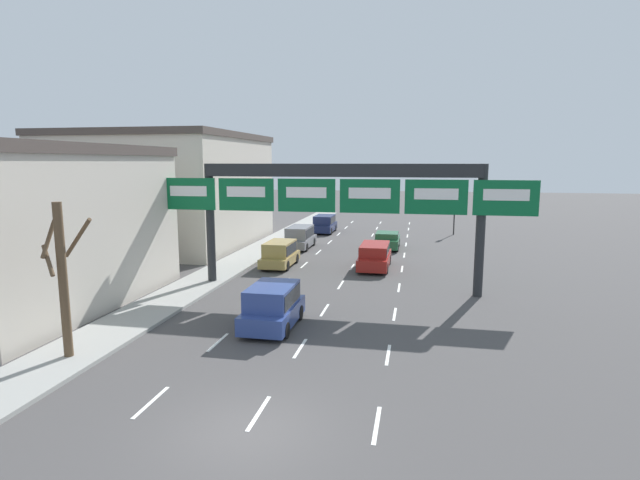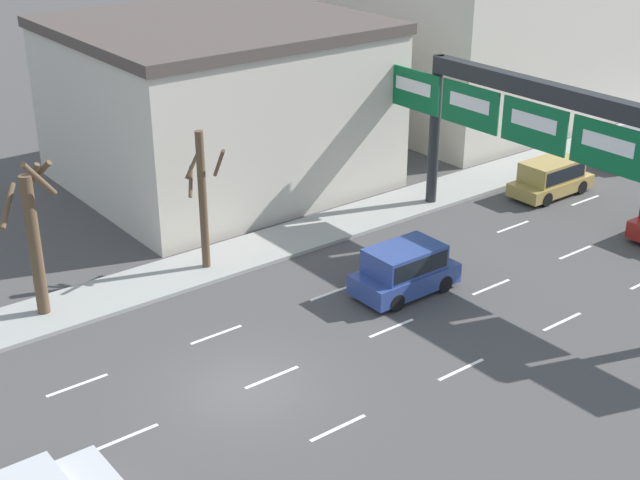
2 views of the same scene
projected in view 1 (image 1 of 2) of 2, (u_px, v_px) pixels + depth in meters
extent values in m
plane|color=#474444|center=(247.00, 432.00, 13.01)|extent=(220.00, 220.00, 0.00)
cube|color=white|center=(151.00, 402.00, 14.61)|extent=(0.12, 2.00, 0.01)
cube|color=white|center=(218.00, 342.00, 19.46)|extent=(0.12, 2.00, 0.01)
cube|color=white|center=(258.00, 306.00, 24.30)|extent=(0.12, 2.00, 0.01)
cube|color=white|center=(285.00, 282.00, 29.15)|extent=(0.12, 2.00, 0.01)
cube|color=white|center=(304.00, 265.00, 33.99)|extent=(0.12, 2.00, 0.01)
cube|color=white|center=(319.00, 252.00, 38.84)|extent=(0.12, 2.00, 0.01)
cube|color=white|center=(330.00, 242.00, 43.69)|extent=(0.12, 2.00, 0.01)
cube|color=white|center=(339.00, 234.00, 48.53)|extent=(0.12, 2.00, 0.01)
cube|color=white|center=(346.00, 227.00, 53.38)|extent=(0.12, 2.00, 0.01)
cube|color=white|center=(352.00, 222.00, 58.22)|extent=(0.12, 2.00, 0.01)
cube|color=white|center=(259.00, 413.00, 13.98)|extent=(0.12, 2.00, 0.01)
cube|color=white|center=(300.00, 348.00, 18.83)|extent=(0.12, 2.00, 0.01)
cube|color=white|center=(325.00, 310.00, 23.67)|extent=(0.12, 2.00, 0.01)
cube|color=white|center=(341.00, 285.00, 28.52)|extent=(0.12, 2.00, 0.01)
cube|color=white|center=(352.00, 267.00, 33.36)|extent=(0.12, 2.00, 0.01)
cube|color=white|center=(361.00, 254.00, 38.21)|extent=(0.12, 2.00, 0.01)
cube|color=white|center=(367.00, 243.00, 43.05)|extent=(0.12, 2.00, 0.01)
cube|color=white|center=(373.00, 235.00, 47.90)|extent=(0.12, 2.00, 0.01)
cube|color=white|center=(377.00, 228.00, 52.75)|extent=(0.12, 2.00, 0.01)
cube|color=white|center=(380.00, 223.00, 57.59)|extent=(0.12, 2.00, 0.01)
cube|color=white|center=(377.00, 425.00, 13.35)|extent=(0.12, 2.00, 0.01)
cube|color=white|center=(388.00, 355.00, 18.19)|extent=(0.12, 2.00, 0.01)
cube|color=white|center=(395.00, 314.00, 23.04)|extent=(0.12, 2.00, 0.01)
cube|color=white|center=(399.00, 288.00, 27.89)|extent=(0.12, 2.00, 0.01)
cube|color=white|center=(402.00, 269.00, 32.73)|extent=(0.12, 2.00, 0.01)
cube|color=white|center=(404.00, 255.00, 37.58)|extent=(0.12, 2.00, 0.01)
cube|color=white|center=(406.00, 244.00, 42.42)|extent=(0.12, 2.00, 0.01)
cube|color=white|center=(407.00, 236.00, 47.27)|extent=(0.12, 2.00, 0.01)
cube|color=white|center=(408.00, 229.00, 52.12)|extent=(0.12, 2.00, 0.01)
cube|color=white|center=(409.00, 223.00, 56.96)|extent=(0.12, 2.00, 0.01)
cylinder|color=#232628|center=(210.00, 224.00, 28.46)|extent=(0.48, 0.48, 6.87)
cylinder|color=#232628|center=(480.00, 231.00, 25.63)|extent=(0.48, 0.48, 6.87)
cube|color=#232628|center=(339.00, 170.00, 26.56)|extent=(14.80, 0.60, 0.70)
cube|color=#0C6033|center=(189.00, 194.00, 28.07)|extent=(3.15, 0.08, 1.78)
cube|color=white|center=(188.00, 191.00, 28.00)|extent=(2.20, 0.02, 0.57)
cube|color=#0C6033|center=(246.00, 195.00, 27.42)|extent=(3.15, 0.08, 1.78)
cube|color=white|center=(246.00, 192.00, 27.35)|extent=(2.20, 0.02, 0.57)
cube|color=#0C6033|center=(306.00, 195.00, 26.77)|extent=(3.15, 0.08, 1.78)
cube|color=white|center=(306.00, 192.00, 26.70)|extent=(2.20, 0.02, 0.57)
cube|color=#0C6033|center=(370.00, 196.00, 26.12)|extent=(3.15, 0.08, 1.78)
cube|color=white|center=(370.00, 193.00, 26.05)|extent=(2.20, 0.02, 0.57)
cube|color=#0C6033|center=(436.00, 197.00, 25.47)|extent=(3.15, 0.08, 1.78)
cube|color=white|center=(436.00, 194.00, 25.40)|extent=(2.20, 0.02, 0.57)
cube|color=#0C6033|center=(506.00, 198.00, 24.82)|extent=(3.15, 0.08, 1.78)
cube|color=white|center=(506.00, 195.00, 24.75)|extent=(2.20, 0.02, 0.57)
cube|color=beige|center=(167.00, 192.00, 42.22)|extent=(13.81, 15.81, 8.79)
cube|color=#4C423D|center=(164.00, 137.00, 41.50)|extent=(14.08, 16.12, 0.50)
cube|color=#A88947|center=(280.00, 259.00, 33.50)|extent=(1.79, 4.22, 0.59)
cube|color=#A88947|center=(280.00, 248.00, 33.34)|extent=(1.65, 2.96, 0.91)
cube|color=black|center=(280.00, 248.00, 33.34)|extent=(1.68, 2.72, 0.65)
cylinder|color=black|center=(274.00, 258.00, 34.91)|extent=(0.22, 0.66, 0.66)
cylinder|color=black|center=(296.00, 258.00, 34.60)|extent=(0.22, 0.66, 0.66)
cylinder|color=black|center=(263.00, 265.00, 32.45)|extent=(0.22, 0.66, 0.66)
cylinder|color=black|center=(287.00, 266.00, 32.15)|extent=(0.22, 0.66, 0.66)
cube|color=maroon|center=(375.00, 260.00, 32.91)|extent=(1.91, 4.86, 0.73)
cube|color=maroon|center=(375.00, 249.00, 32.75)|extent=(1.76, 3.40, 0.71)
cube|color=black|center=(375.00, 249.00, 32.75)|extent=(1.79, 3.13, 0.51)
cylinder|color=black|center=(364.00, 259.00, 34.53)|extent=(0.22, 0.66, 0.66)
cylinder|color=black|center=(389.00, 260.00, 34.20)|extent=(0.22, 0.66, 0.66)
cylinder|color=black|center=(359.00, 267.00, 31.70)|extent=(0.22, 0.66, 0.66)
cylinder|color=black|center=(386.00, 268.00, 31.37)|extent=(0.22, 0.66, 0.66)
cube|color=navy|center=(273.00, 314.00, 21.14)|extent=(1.91, 3.98, 0.74)
cube|color=navy|center=(272.00, 296.00, 20.97)|extent=(1.76, 2.79, 0.90)
cube|color=black|center=(272.00, 296.00, 20.97)|extent=(1.79, 2.56, 0.64)
cylinder|color=black|center=(262.00, 310.00, 22.50)|extent=(0.22, 0.66, 0.66)
cylinder|color=black|center=(299.00, 313.00, 22.17)|extent=(0.22, 0.66, 0.66)
cylinder|color=black|center=(244.00, 328.00, 20.19)|extent=(0.22, 0.66, 0.66)
cylinder|color=black|center=(285.00, 330.00, 19.86)|extent=(0.22, 0.66, 0.66)
cube|color=slate|center=(300.00, 242.00, 40.62)|extent=(1.84, 4.65, 0.63)
cube|color=slate|center=(300.00, 232.00, 40.45)|extent=(1.69, 3.26, 0.95)
cube|color=black|center=(300.00, 232.00, 40.45)|extent=(1.73, 3.00, 0.68)
cylinder|color=black|center=(294.00, 241.00, 42.16)|extent=(0.22, 0.66, 0.66)
cylinder|color=black|center=(313.00, 242.00, 41.84)|extent=(0.22, 0.66, 0.66)
cylinder|color=black|center=(286.00, 247.00, 39.45)|extent=(0.22, 0.66, 0.66)
cylinder|color=black|center=(306.00, 247.00, 39.14)|extent=(0.22, 0.66, 0.66)
cube|color=#19234C|center=(324.00, 227.00, 49.52)|extent=(1.88, 4.35, 0.70)
cube|color=#19234C|center=(324.00, 219.00, 49.36)|extent=(1.73, 3.05, 0.82)
cube|color=black|center=(324.00, 219.00, 49.36)|extent=(1.77, 2.80, 0.59)
cylinder|color=black|center=(319.00, 227.00, 50.98)|extent=(0.22, 0.66, 0.66)
cylinder|color=black|center=(335.00, 228.00, 50.65)|extent=(0.22, 0.66, 0.66)
cylinder|color=black|center=(313.00, 231.00, 48.45)|extent=(0.22, 0.66, 0.66)
cylinder|color=black|center=(331.00, 231.00, 48.12)|extent=(0.22, 0.66, 0.66)
cube|color=#235B38|center=(387.00, 242.00, 40.47)|extent=(1.90, 4.25, 0.70)
cube|color=#235B38|center=(387.00, 235.00, 40.13)|extent=(1.75, 2.21, 0.45)
cube|color=black|center=(387.00, 235.00, 40.13)|extent=(1.78, 2.03, 0.33)
cylinder|color=black|center=(378.00, 242.00, 41.90)|extent=(0.22, 0.66, 0.66)
cylinder|color=black|center=(399.00, 242.00, 41.57)|extent=(0.22, 0.66, 0.66)
cylinder|color=black|center=(375.00, 247.00, 39.43)|extent=(0.22, 0.66, 0.66)
cylinder|color=black|center=(397.00, 247.00, 39.10)|extent=(0.22, 0.66, 0.66)
cylinder|color=black|center=(454.00, 218.00, 47.96)|extent=(0.12, 0.12, 3.26)
cube|color=black|center=(455.00, 196.00, 47.64)|extent=(0.30, 0.24, 0.90)
sphere|color=red|center=(455.00, 193.00, 47.47)|extent=(0.20, 0.20, 0.20)
sphere|color=#412F0C|center=(455.00, 196.00, 47.52)|extent=(0.20, 0.20, 0.20)
sphere|color=#0E3515|center=(455.00, 199.00, 47.56)|extent=(0.20, 0.20, 0.20)
cylinder|color=brown|center=(63.00, 281.00, 17.30)|extent=(0.32, 0.32, 5.48)
cylinder|color=brown|center=(78.00, 238.00, 17.69)|extent=(1.48, 0.56, 1.51)
cylinder|color=brown|center=(48.00, 261.00, 16.90)|extent=(0.83, 0.66, 1.02)
cylinder|color=brown|center=(49.00, 239.00, 17.11)|extent=(0.24, 0.93, 1.26)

